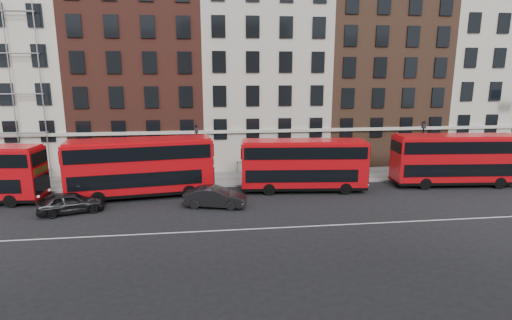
{
  "coord_description": "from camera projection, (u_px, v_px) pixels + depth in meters",
  "views": [
    {
      "loc": [
        -6.15,
        -25.94,
        9.82
      ],
      "look_at": [
        -2.28,
        5.0,
        3.0
      ],
      "focal_mm": 28.0,
      "sensor_mm": 36.0,
      "label": 1
    }
  ],
  "objects": [
    {
      "name": "bus_b",
      "position": [
        141.0,
        166.0,
        31.74
      ],
      "size": [
        11.55,
        4.16,
        4.75
      ],
      "rotation": [
        0.0,
        0.0,
        0.13
      ],
      "color": "red",
      "rests_on": "ground"
    },
    {
      "name": "car_rear",
      "position": [
        71.0,
        203.0,
        28.48
      ],
      "size": [
        4.77,
        2.97,
        1.51
      ],
      "primitive_type": "imported",
      "rotation": [
        0.0,
        0.0,
        1.86
      ],
      "color": "black",
      "rests_on": "ground"
    },
    {
      "name": "kerb",
      "position": [
        277.0,
        184.0,
        35.72
      ],
      "size": [
        80.0,
        0.3,
        0.16
      ],
      "primitive_type": "cube",
      "color": "gray",
      "rests_on": "ground"
    },
    {
      "name": "pavement",
      "position": [
        272.0,
        177.0,
        38.15
      ],
      "size": [
        80.0,
        5.0,
        0.15
      ],
      "primitive_type": "cube",
      "color": "gray",
      "rests_on": "ground"
    },
    {
      "name": "car_front",
      "position": [
        215.0,
        197.0,
        29.74
      ],
      "size": [
        4.85,
        2.64,
        1.51
      ],
      "primitive_type": "imported",
      "rotation": [
        0.0,
        0.0,
        1.33
      ],
      "color": "black",
      "rests_on": "ground"
    },
    {
      "name": "ground",
      "position": [
        297.0,
        216.0,
        27.99
      ],
      "size": [
        120.0,
        120.0,
        0.0
      ],
      "primitive_type": "plane",
      "color": "black",
      "rests_on": "ground"
    },
    {
      "name": "bus_c",
      "position": [
        303.0,
        164.0,
        33.4
      ],
      "size": [
        10.62,
        3.47,
        4.38
      ],
      "rotation": [
        0.0,
        0.0,
        -0.09
      ],
      "color": "red",
      "rests_on": "ground"
    },
    {
      "name": "iron_railings",
      "position": [
        269.0,
        166.0,
        40.16
      ],
      "size": [
        6.6,
        0.06,
        1.0
      ],
      "primitive_type": null,
      "color": "black",
      "rests_on": "pavement"
    },
    {
      "name": "road_centre_line",
      "position": [
        304.0,
        226.0,
        26.05
      ],
      "size": [
        70.0,
        0.12,
        0.01
      ],
      "primitive_type": "cube",
      "color": "white",
      "rests_on": "ground"
    },
    {
      "name": "lamp_post_left",
      "position": [
        197.0,
        151.0,
        35.05
      ],
      "size": [
        0.44,
        0.44,
        5.33
      ],
      "color": "black",
      "rests_on": "pavement"
    },
    {
      "name": "lamp_post_right",
      "position": [
        422.0,
        146.0,
        37.78
      ],
      "size": [
        0.44,
        0.44,
        5.33
      ],
      "color": "black",
      "rests_on": "pavement"
    },
    {
      "name": "building_terrace",
      "position": [
        259.0,
        69.0,
        43.09
      ],
      "size": [
        64.0,
        11.95,
        22.0
      ],
      "color": "beige",
      "rests_on": "ground"
    },
    {
      "name": "bus_d",
      "position": [
        455.0,
        159.0,
        35.04
      ],
      "size": [
        11.02,
        3.46,
        4.56
      ],
      "rotation": [
        0.0,
        0.0,
        -0.08
      ],
      "color": "red",
      "rests_on": "ground"
    },
    {
      "name": "traffic_light",
      "position": [
        509.0,
        151.0,
        38.46
      ],
      "size": [
        0.25,
        0.45,
        3.27
      ],
      "color": "black",
      "rests_on": "pavement"
    }
  ]
}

